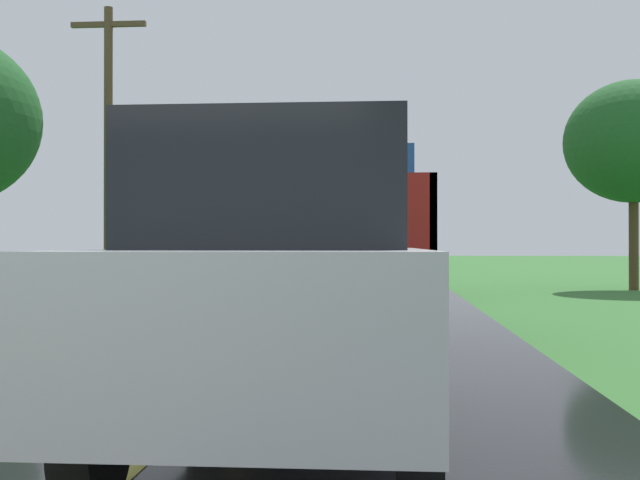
# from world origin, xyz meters

# --- Properties ---
(banana_truck_near) EXTENTS (2.38, 5.82, 2.80)m
(banana_truck_near) POSITION_xyz_m (0.82, 10.97, 1.47)
(banana_truck_near) COLOR #2D2D30
(banana_truck_near) RESTS_ON road_surface
(banana_truck_far) EXTENTS (2.38, 5.81, 2.80)m
(banana_truck_far) POSITION_xyz_m (1.01, 21.46, 1.47)
(banana_truck_far) COLOR #2D2D30
(banana_truck_far) RESTS_ON road_surface
(utility_pole_roadside) EXTENTS (1.77, 0.20, 6.86)m
(utility_pole_roadside) POSITION_xyz_m (-5.03, 17.10, 3.69)
(utility_pole_roadside) COLOR brown
(utility_pole_roadside) RESTS_ON ground
(roadside_tree_near_left) EXTENTS (4.01, 4.01, 6.18)m
(roadside_tree_near_left) POSITION_xyz_m (8.68, 23.23, 4.36)
(roadside_tree_near_left) COLOR #4C3823
(roadside_tree_near_left) RESTS_ON ground
(following_car) EXTENTS (1.74, 4.10, 1.92)m
(following_car) POSITION_xyz_m (0.79, 3.73, 1.07)
(following_car) COLOR #B7BABF
(following_car) RESTS_ON road_surface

